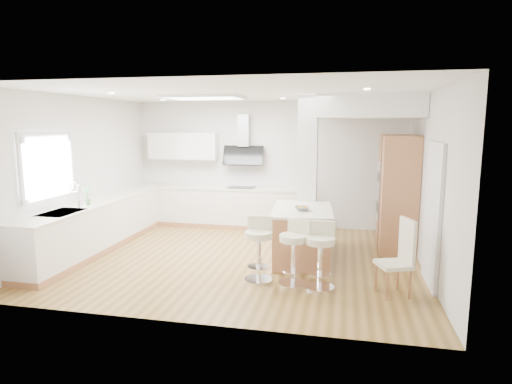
% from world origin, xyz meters
% --- Properties ---
extents(ground, '(6.00, 6.00, 0.00)m').
position_xyz_m(ground, '(0.00, 0.00, 0.00)').
color(ground, olive).
rests_on(ground, ground).
extents(ceiling, '(6.00, 5.00, 0.02)m').
position_xyz_m(ceiling, '(0.00, 0.00, 0.00)').
color(ceiling, white).
rests_on(ceiling, ground).
extents(wall_back, '(6.00, 0.04, 2.80)m').
position_xyz_m(wall_back, '(0.00, 2.50, 1.40)').
color(wall_back, silver).
rests_on(wall_back, ground).
extents(wall_left, '(0.04, 5.00, 2.80)m').
position_xyz_m(wall_left, '(-3.00, 0.00, 1.40)').
color(wall_left, silver).
rests_on(wall_left, ground).
extents(wall_right, '(0.04, 5.00, 2.80)m').
position_xyz_m(wall_right, '(3.00, 0.00, 1.40)').
color(wall_right, silver).
rests_on(wall_right, ground).
extents(skylight, '(4.10, 2.10, 0.06)m').
position_xyz_m(skylight, '(-0.79, 0.60, 2.77)').
color(skylight, silver).
rests_on(skylight, ground).
extents(window_left, '(0.06, 1.28, 1.07)m').
position_xyz_m(window_left, '(-2.96, -0.90, 1.69)').
color(window_left, white).
rests_on(window_left, ground).
extents(doorway_right, '(0.05, 1.00, 2.10)m').
position_xyz_m(doorway_right, '(2.97, -0.60, 1.00)').
color(doorway_right, '#4D433C').
rests_on(doorway_right, ground).
extents(counter_left, '(0.63, 4.50, 1.35)m').
position_xyz_m(counter_left, '(-2.70, 0.23, 0.46)').
color(counter_left, '#B1764C').
rests_on(counter_left, ground).
extents(counter_back, '(3.62, 0.63, 2.50)m').
position_xyz_m(counter_back, '(-0.91, 2.22, 0.70)').
color(counter_back, '#B1764C').
rests_on(counter_back, ground).
extents(pillar, '(0.35, 0.35, 2.80)m').
position_xyz_m(pillar, '(1.05, 0.95, 1.40)').
color(pillar, silver).
rests_on(pillar, ground).
extents(soffit, '(1.78, 2.20, 0.40)m').
position_xyz_m(soffit, '(2.10, 1.40, 2.60)').
color(soffit, white).
rests_on(soffit, ground).
extents(oven_column, '(0.63, 1.21, 2.10)m').
position_xyz_m(oven_column, '(2.68, 1.23, 1.05)').
color(oven_column, '#B1764C').
rests_on(oven_column, ground).
extents(peninsula, '(1.09, 1.55, 0.97)m').
position_xyz_m(peninsula, '(1.05, 0.10, 0.45)').
color(peninsula, '#B1764C').
rests_on(peninsula, ground).
extents(bar_stool_a, '(0.45, 0.45, 0.95)m').
position_xyz_m(bar_stool_a, '(0.52, -0.96, 0.53)').
color(bar_stool_a, white).
rests_on(bar_stool_a, ground).
extents(bar_stool_b, '(0.56, 0.56, 0.94)m').
position_xyz_m(bar_stool_b, '(1.05, -1.01, 0.53)').
color(bar_stool_b, white).
rests_on(bar_stool_b, ground).
extents(bar_stool_c, '(0.45, 0.45, 0.94)m').
position_xyz_m(bar_stool_c, '(1.43, -1.07, 0.53)').
color(bar_stool_c, white).
rests_on(bar_stool_c, ground).
extents(dining_chair, '(0.53, 0.53, 1.05)m').
position_xyz_m(dining_chair, '(2.50, -1.10, 0.56)').
color(dining_chair, beige).
rests_on(dining_chair, ground).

